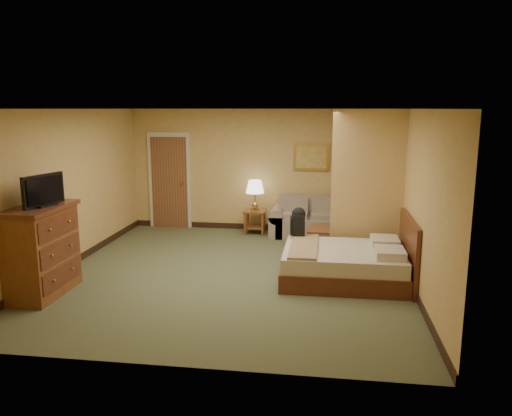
% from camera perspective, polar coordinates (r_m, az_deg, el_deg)
% --- Properties ---
extents(floor, '(6.00, 6.00, 0.00)m').
position_cam_1_polar(floor, '(8.11, -2.74, -7.44)').
color(floor, '#515638').
rests_on(floor, ground).
extents(ceiling, '(6.00, 6.00, 0.00)m').
position_cam_1_polar(ceiling, '(7.68, -2.93, 11.26)').
color(ceiling, white).
rests_on(ceiling, back_wall).
extents(back_wall, '(5.50, 0.02, 2.60)m').
position_cam_1_polar(back_wall, '(10.72, 0.17, 4.32)').
color(back_wall, tan).
rests_on(back_wall, floor).
extents(left_wall, '(0.02, 6.00, 2.60)m').
position_cam_1_polar(left_wall, '(8.73, -20.86, 1.97)').
color(left_wall, tan).
rests_on(left_wall, floor).
extents(right_wall, '(0.02, 6.00, 2.60)m').
position_cam_1_polar(right_wall, '(7.77, 17.52, 1.11)').
color(right_wall, tan).
rests_on(right_wall, floor).
extents(partition, '(1.20, 0.15, 2.60)m').
position_cam_1_polar(partition, '(8.60, 12.59, 2.31)').
color(partition, tan).
rests_on(partition, floor).
extents(door, '(0.94, 0.16, 2.10)m').
position_cam_1_polar(door, '(11.16, -9.84, 3.04)').
color(door, beige).
rests_on(door, floor).
extents(baseboard, '(5.50, 0.02, 0.12)m').
position_cam_1_polar(baseboard, '(10.93, 0.16, -2.15)').
color(baseboard, black).
rests_on(baseboard, floor).
extents(loveseat, '(1.62, 0.75, 0.82)m').
position_cam_1_polar(loveseat, '(10.39, 6.12, -1.77)').
color(loveseat, gray).
rests_on(loveseat, floor).
extents(side_table, '(0.45, 0.45, 0.50)m').
position_cam_1_polar(side_table, '(10.55, -0.12, -1.15)').
color(side_table, brown).
rests_on(side_table, floor).
extents(table_lamp, '(0.39, 0.39, 0.64)m').
position_cam_1_polar(table_lamp, '(10.42, -0.12, 2.36)').
color(table_lamp, '#AD8F3F').
rests_on(table_lamp, side_table).
extents(coffee_table, '(0.72, 0.72, 0.43)m').
position_cam_1_polar(coffee_table, '(9.34, 8.10, -3.05)').
color(coffee_table, brown).
rests_on(coffee_table, floor).
extents(wall_picture, '(0.75, 0.04, 0.59)m').
position_cam_1_polar(wall_picture, '(10.57, 6.34, 5.79)').
color(wall_picture, '#B78E3F').
rests_on(wall_picture, back_wall).
extents(dresser, '(0.63, 1.20, 1.28)m').
position_cam_1_polar(dresser, '(7.65, -23.28, -4.47)').
color(dresser, brown).
rests_on(dresser, floor).
extents(tv, '(0.25, 0.72, 0.44)m').
position_cam_1_polar(tv, '(7.42, -23.13, 1.77)').
color(tv, black).
rests_on(tv, dresser).
extents(bed, '(1.91, 1.57, 1.02)m').
position_cam_1_polar(bed, '(7.81, 10.45, -6.22)').
color(bed, '#4E2112').
rests_on(bed, floor).
extents(backpack, '(0.23, 0.31, 0.50)m').
position_cam_1_polar(backpack, '(8.31, 4.89, -1.54)').
color(backpack, black).
rests_on(backpack, bed).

